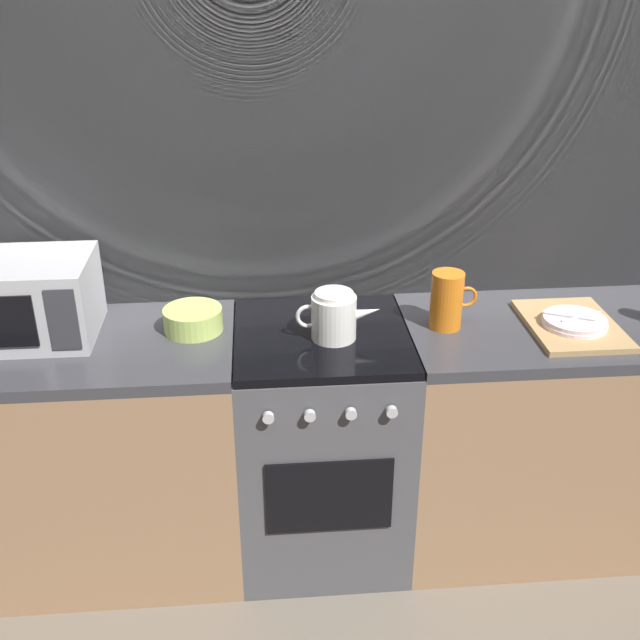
{
  "coord_description": "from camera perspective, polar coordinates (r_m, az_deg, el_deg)",
  "views": [
    {
      "loc": [
        -0.2,
        -2.27,
        2.08
      ],
      "look_at": [
        -0.01,
        0.0,
        0.95
      ],
      "focal_mm": 42.56,
      "sensor_mm": 36.0,
      "label": 1
    }
  ],
  "objects": [
    {
      "name": "counter_left",
      "position": [
        2.88,
        -18.28,
        -9.63
      ],
      "size": [
        1.2,
        0.6,
        0.9
      ],
      "color": "#997251",
      "rests_on": "ground_plane"
    },
    {
      "name": "stove_unit",
      "position": [
        2.8,
        0.11,
        -9.22
      ],
      "size": [
        0.6,
        0.63,
        0.9
      ],
      "color": "#4C4C51",
      "rests_on": "ground_plane"
    },
    {
      "name": "ground_plane",
      "position": [
        3.09,
        0.1,
        -16.02
      ],
      "size": [
        8.0,
        8.0,
        0.0
      ],
      "primitive_type": "plane",
      "color": "#6B6054"
    },
    {
      "name": "microwave",
      "position": [
        2.68,
        -21.44,
        1.49
      ],
      "size": [
        0.46,
        0.35,
        0.27
      ],
      "color": "#B2B2B7",
      "rests_on": "counter_left"
    },
    {
      "name": "pitcher",
      "position": [
        2.61,
        9.54,
        1.48
      ],
      "size": [
        0.16,
        0.11,
        0.2
      ],
      "color": "orange",
      "rests_on": "counter_right"
    },
    {
      "name": "back_wall",
      "position": [
        2.75,
        -0.47,
        7.67
      ],
      "size": [
        3.6,
        0.05,
        2.4
      ],
      "color": "gray",
      "rests_on": "ground_plane"
    },
    {
      "name": "mixing_bowl",
      "position": [
        2.61,
        -9.52,
        0.03
      ],
      "size": [
        0.2,
        0.2,
        0.08
      ],
      "primitive_type": "cylinder",
      "color": "#B7D166",
      "rests_on": "counter_left"
    },
    {
      "name": "kettle",
      "position": [
        2.5,
        1.07,
        0.32
      ],
      "size": [
        0.28,
        0.15,
        0.17
      ],
      "color": "white",
      "rests_on": "stove_unit"
    },
    {
      "name": "counter_right",
      "position": [
        3.0,
        17.64,
        -7.92
      ],
      "size": [
        1.2,
        0.6,
        0.9
      ],
      "color": "#997251",
      "rests_on": "ground_plane"
    },
    {
      "name": "dish_pile",
      "position": [
        2.73,
        18.46,
        -0.28
      ],
      "size": [
        0.3,
        0.4,
        0.06
      ],
      "color": "tan",
      "rests_on": "counter_right"
    }
  ]
}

